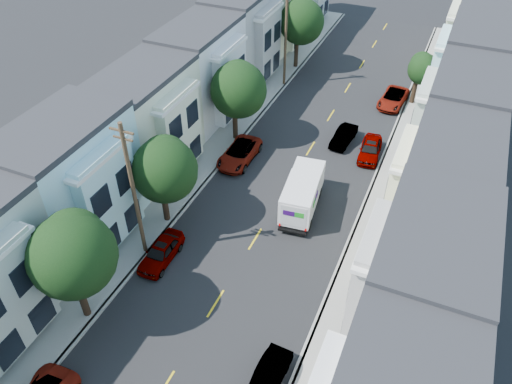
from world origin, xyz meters
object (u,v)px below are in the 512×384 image
at_px(parked_left_d, 239,154).
at_px(parked_right_b, 267,379).
at_px(tree_b, 71,256).
at_px(fedex_truck, 302,193).
at_px(utility_pole_far, 286,37).
at_px(parked_right_c, 370,149).
at_px(parked_right_d, 393,99).
at_px(tree_c, 164,170).
at_px(tree_far_r, 422,70).
at_px(utility_pole_near, 134,193).
at_px(lead_sedan, 344,137).
at_px(tree_e, 301,22).
at_px(tree_d, 237,90).
at_px(parked_left_c, 161,252).

bearing_deg(parked_left_d, parked_right_b, -61.08).
height_order(tree_b, fedex_truck, tree_b).
height_order(utility_pole_far, parked_right_b, utility_pole_far).
relative_size(utility_pole_far, parked_right_b, 2.64).
bearing_deg(parked_right_c, parked_right_d, 85.19).
xyz_separation_m(tree_c, parked_right_c, (11.20, 13.61, -3.88)).
distance_m(tree_far_r, utility_pole_far, 13.35).
bearing_deg(parked_left_d, fedex_truck, -29.07).
xyz_separation_m(tree_far_r, utility_pole_near, (-13.19, -27.37, 1.51)).
distance_m(lead_sedan, parked_right_b, 23.80).
bearing_deg(tree_e, parked_right_d, -19.66).
relative_size(tree_b, tree_e, 1.01).
relative_size(tree_d, parked_left_d, 1.42).
bearing_deg(parked_left_d, tree_b, -94.68).
bearing_deg(parked_right_d, tree_far_r, 31.24).
distance_m(tree_d, fedex_truck, 11.01).
height_order(parked_left_d, parked_right_d, parked_left_d).
distance_m(tree_c, parked_right_b, 14.86).
relative_size(tree_b, parked_left_c, 1.78).
relative_size(utility_pole_near, lead_sedan, 2.64).
xyz_separation_m(tree_d, parked_right_d, (11.20, 11.53, -4.18)).
xyz_separation_m(tree_d, utility_pole_far, (0.00, 11.16, 0.31)).
height_order(tree_far_r, parked_left_c, tree_far_r).
relative_size(parked_left_c, parked_left_d, 0.84).
bearing_deg(tree_c, utility_pole_near, -89.96).
height_order(tree_d, parked_left_d, tree_d).
relative_size(tree_d, utility_pole_near, 0.72).
bearing_deg(utility_pole_near, tree_far_r, 64.26).
distance_m(utility_pole_far, fedex_truck, 19.87).
bearing_deg(tree_far_r, parked_right_d, -153.35).
relative_size(tree_d, parked_right_c, 1.64).
bearing_deg(utility_pole_near, tree_d, 90.01).
height_order(tree_c, parked_left_c, tree_c).
relative_size(utility_pole_far, parked_left_d, 1.97).
xyz_separation_m(tree_b, tree_e, (0.00, 36.12, -0.10)).
bearing_deg(fedex_truck, tree_c, -155.50).
bearing_deg(tree_e, fedex_truck, -69.71).
xyz_separation_m(tree_e, parked_right_c, (11.20, -13.47, -4.41)).
height_order(tree_b, utility_pole_far, utility_pole_far).
relative_size(utility_pole_near, parked_right_b, 2.64).
bearing_deg(parked_right_d, parked_left_c, -105.68).
bearing_deg(utility_pole_near, tree_b, -90.02).
xyz_separation_m(tree_b, tree_d, (0.00, 20.59, -0.38)).
relative_size(tree_b, tree_far_r, 1.48).
height_order(parked_left_c, parked_right_d, parked_left_c).
distance_m(tree_e, parked_left_c, 30.90).
relative_size(lead_sedan, parked_left_d, 0.74).
distance_m(utility_pole_far, lead_sedan, 12.58).
xyz_separation_m(utility_pole_near, parked_right_b, (11.20, -5.64, -4.52)).
height_order(tree_e, utility_pole_near, utility_pole_near).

